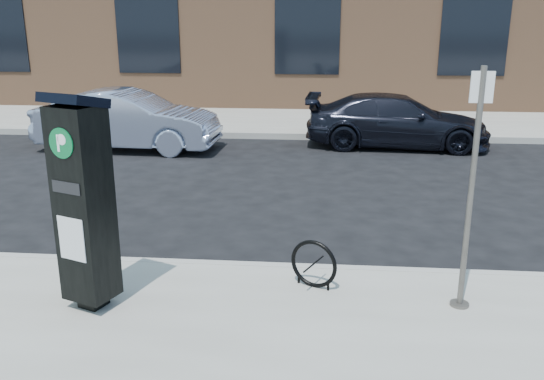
# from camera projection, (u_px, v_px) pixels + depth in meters

# --- Properties ---
(ground) EXTENTS (120.00, 120.00, 0.00)m
(ground) POSITION_uv_depth(u_px,v_px,m) (274.00, 275.00, 6.92)
(ground) COLOR black
(ground) RESTS_ON ground
(sidewalk_far) EXTENTS (60.00, 12.00, 0.15)m
(sidewalk_far) POSITION_uv_depth(u_px,v_px,m) (308.00, 103.00, 20.25)
(sidewalk_far) COLOR gray
(sidewalk_far) RESTS_ON ground
(curb_near) EXTENTS (60.00, 0.12, 0.16)m
(curb_near) POSITION_uv_depth(u_px,v_px,m) (274.00, 270.00, 6.88)
(curb_near) COLOR #9E9B93
(curb_near) RESTS_ON ground
(curb_far) EXTENTS (60.00, 0.12, 0.16)m
(curb_far) POSITION_uv_depth(u_px,v_px,m) (301.00, 136.00, 14.55)
(curb_far) COLOR #9E9B93
(curb_far) RESTS_ON ground
(parking_kiosk) EXTENTS (0.63, 0.60, 2.19)m
(parking_kiosk) POSITION_uv_depth(u_px,v_px,m) (84.00, 201.00, 5.57)
(parking_kiosk) COLOR black
(parking_kiosk) RESTS_ON sidewalk_near
(sign_pole) EXTENTS (0.21, 0.19, 2.41)m
(sign_pole) POSITION_uv_depth(u_px,v_px,m) (471.00, 194.00, 5.55)
(sign_pole) COLOR #5D5A52
(sign_pole) RESTS_ON sidewalk_near
(bike_rack) EXTENTS (0.51, 0.27, 0.55)m
(bike_rack) POSITION_uv_depth(u_px,v_px,m) (314.00, 264.00, 6.23)
(bike_rack) COLOR black
(bike_rack) RESTS_ON sidewalk_near
(car_silver) EXTENTS (4.23, 1.65, 1.37)m
(car_silver) POSITION_uv_depth(u_px,v_px,m) (128.00, 120.00, 13.29)
(car_silver) COLOR #95A1BE
(car_silver) RESTS_ON ground
(car_dark) EXTENTS (4.36, 1.97, 1.24)m
(car_dark) POSITION_uv_depth(u_px,v_px,m) (397.00, 121.00, 13.60)
(car_dark) COLOR black
(car_dark) RESTS_ON ground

